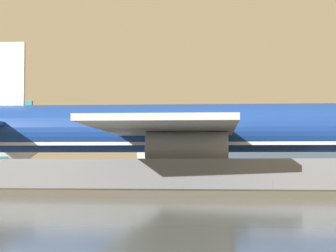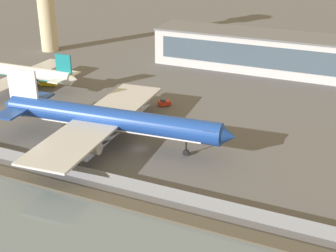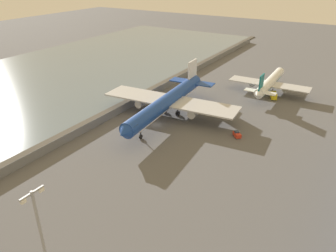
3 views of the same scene
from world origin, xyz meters
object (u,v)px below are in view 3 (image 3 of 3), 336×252
object	(u,v)px
baggage_tug	(237,134)
ops_van	(274,95)
passenger_jet_white_teal	(270,82)
cargo_jet_blue	(168,101)

from	to	relation	value
baggage_tug	ops_van	size ratio (longest dim) A/B	0.61
passenger_jet_white_teal	baggage_tug	distance (m)	44.04
baggage_tug	ops_van	bearing A→B (deg)	178.98
cargo_jet_blue	baggage_tug	size ratio (longest dim) A/B	16.05
cargo_jet_blue	baggage_tug	bearing A→B (deg)	85.85
cargo_jet_blue	passenger_jet_white_teal	xyz separation A→B (m)	(-41.94, 22.87, -1.32)
passenger_jet_white_teal	baggage_tug	size ratio (longest dim) A/B	10.94
passenger_jet_white_teal	baggage_tug	bearing A→B (deg)	3.70
ops_van	passenger_jet_white_teal	bearing A→B (deg)	-149.02
passenger_jet_white_teal	ops_van	world-z (taller)	passenger_jet_white_teal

